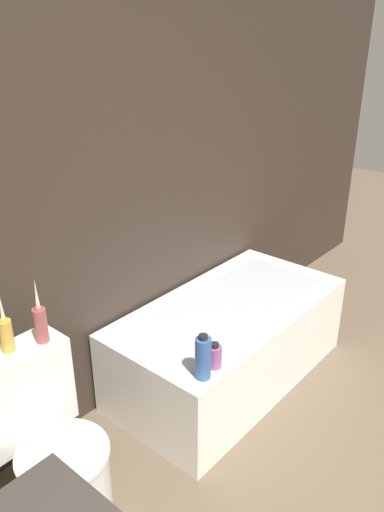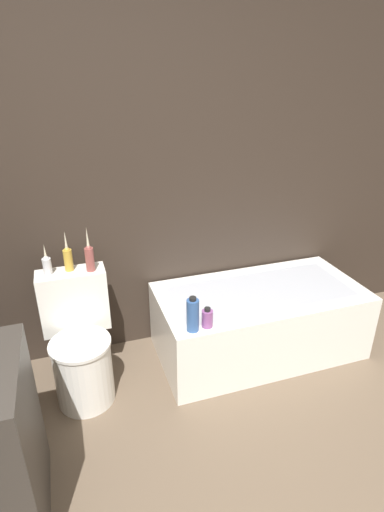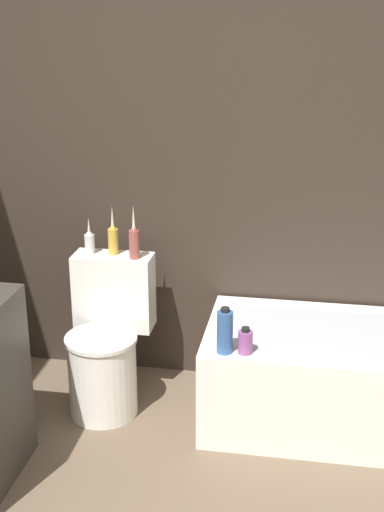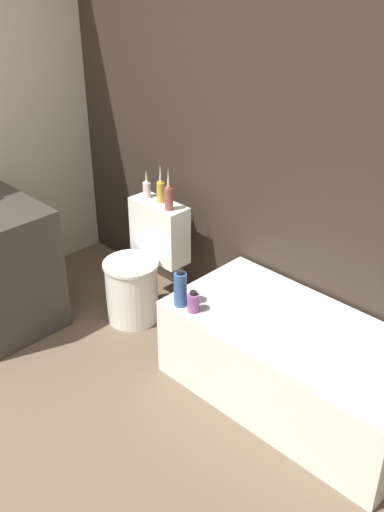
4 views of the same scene
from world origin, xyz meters
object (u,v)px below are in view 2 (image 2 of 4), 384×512
at_px(vase_bronze, 89,257).
at_px(toilet, 80,345).
at_px(shampoo_bottle_tall, 193,315).
at_px(shampoo_bottle_short, 207,318).
at_px(vase_silver, 68,258).
at_px(bathtub, 259,320).
at_px(vase_gold, 47,264).

bearing_deg(vase_bronze, toilet, -131.07).
height_order(shampoo_bottle_tall, shampoo_bottle_short, shampoo_bottle_tall).
xyz_separation_m(toilet, shampoo_bottle_tall, (0.64, -0.26, 0.25)).
distance_m(vase_silver, vase_bronze, 0.13).
relative_size(bathtub, vase_bronze, 5.09).
bearing_deg(vase_bronze, shampoo_bottle_tall, -38.18).
bearing_deg(shampoo_bottle_short, vase_silver, 148.70).
xyz_separation_m(bathtub, vase_bronze, (-1.11, 0.12, 0.61)).
relative_size(toilet, vase_gold, 4.01).
xyz_separation_m(toilet, vase_bronze, (0.12, 0.14, 0.52)).
relative_size(toilet, shampoo_bottle_tall, 3.46).
xyz_separation_m(vase_gold, vase_silver, (0.12, 0.01, 0.02)).
height_order(bathtub, vase_bronze, vase_bronze).
xyz_separation_m(vase_bronze, shampoo_bottle_short, (0.61, -0.40, -0.31)).
bearing_deg(shampoo_bottle_short, bathtub, 29.17).
bearing_deg(vase_silver, shampoo_bottle_tall, -35.30).
height_order(toilet, shampoo_bottle_short, toilet).
bearing_deg(shampoo_bottle_tall, vase_silver, 144.70).
distance_m(vase_gold, vase_bronze, 0.25).
distance_m(bathtub, shampoo_bottle_short, 0.65).
bearing_deg(vase_bronze, bathtub, -6.07).
relative_size(vase_gold, shampoo_bottle_short, 1.50).
distance_m(shampoo_bottle_tall, shampoo_bottle_short, 0.10).
bearing_deg(vase_silver, vase_bronze, -20.75).
bearing_deg(shampoo_bottle_tall, vase_gold, 149.95).
distance_m(vase_gold, shampoo_bottle_short, 1.00).
height_order(vase_gold, shampoo_bottle_tall, vase_gold).
xyz_separation_m(toilet, vase_silver, (-0.00, 0.19, 0.51)).
bearing_deg(vase_gold, shampoo_bottle_tall, -30.05).
bearing_deg(toilet, shampoo_bottle_tall, -22.50).
xyz_separation_m(toilet, vase_gold, (-0.12, 0.18, 0.49)).
height_order(toilet, vase_silver, vase_silver).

